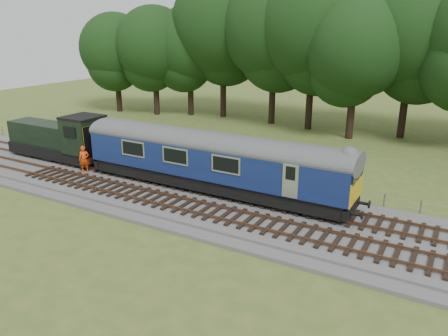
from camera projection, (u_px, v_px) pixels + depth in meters
The scene contains 9 objects.
ground at pixel (260, 216), 25.14m from camera, with size 120.00×120.00×0.00m, color #466424.
ballast at pixel (260, 213), 25.09m from camera, with size 70.00×7.00×0.35m, color #4C4C4F.
track_north at pixel (270, 201), 26.17m from camera, with size 67.20×2.40×0.21m.
track_south at pixel (248, 220), 23.69m from camera, with size 67.20×2.40×0.21m.
fence at pixel (289, 191), 28.86m from camera, with size 64.00×0.12×1.00m, color #6B6054, non-canonical shape.
tree_line at pixel (354, 136), 43.31m from camera, with size 70.00×8.00×18.00m, color black, non-canonical shape.
dmu_railcar at pixel (212, 157), 27.39m from camera, with size 18.05×2.86×3.88m.
shunter_loco at pixel (60, 139), 34.13m from camera, with size 8.91×2.60×3.38m.
worker at pixel (84, 159), 31.21m from camera, with size 0.71×0.47×1.96m, color #EA450C.
Camera 1 is at (9.57, -21.04, 10.47)m, focal length 35.00 mm.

